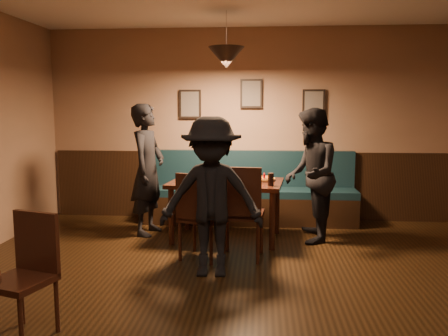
{
  "coord_description": "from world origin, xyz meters",
  "views": [
    {
      "loc": [
        0.16,
        -3.36,
        1.65
      ],
      "look_at": [
        -0.28,
        1.99,
        0.95
      ],
      "focal_mm": 37.19,
      "sensor_mm": 36.0,
      "label": 1
    }
  ],
  "objects_px": {
    "diner_left": "(148,170)",
    "tabasco_bottle": "(264,177)",
    "booth_bench": "(250,188)",
    "diner_right": "(311,175)",
    "soda_glass": "(271,179)",
    "cafe_chair_far": "(19,278)",
    "dining_table": "(226,210)",
    "chair_near_left": "(202,215)",
    "diner_front": "(211,197)",
    "chair_near_right": "(242,212)"
  },
  "relations": [
    {
      "from": "diner_right",
      "to": "booth_bench",
      "type": "bearing_deg",
      "value": -134.53
    },
    {
      "from": "dining_table",
      "to": "diner_right",
      "type": "bearing_deg",
      "value": 6.35
    },
    {
      "from": "chair_near_left",
      "to": "soda_glass",
      "type": "xyz_separation_m",
      "value": [
        0.75,
        0.48,
        0.33
      ]
    },
    {
      "from": "tabasco_bottle",
      "to": "diner_front",
      "type": "bearing_deg",
      "value": -112.34
    },
    {
      "from": "diner_left",
      "to": "diner_right",
      "type": "bearing_deg",
      "value": -84.59
    },
    {
      "from": "diner_front",
      "to": "cafe_chair_far",
      "type": "relative_size",
      "value": 1.75
    },
    {
      "from": "diner_right",
      "to": "cafe_chair_far",
      "type": "height_order",
      "value": "diner_right"
    },
    {
      "from": "dining_table",
      "to": "diner_front",
      "type": "xyz_separation_m",
      "value": [
        -0.05,
        -1.27,
        0.42
      ]
    },
    {
      "from": "booth_bench",
      "to": "tabasco_bottle",
      "type": "relative_size",
      "value": 25.05
    },
    {
      "from": "dining_table",
      "to": "cafe_chair_far",
      "type": "xyz_separation_m",
      "value": [
        -1.27,
        -2.67,
        0.08
      ]
    },
    {
      "from": "soda_glass",
      "to": "chair_near_left",
      "type": "bearing_deg",
      "value": -147.21
    },
    {
      "from": "chair_near_right",
      "to": "soda_glass",
      "type": "height_order",
      "value": "chair_near_right"
    },
    {
      "from": "dining_table",
      "to": "diner_right",
      "type": "height_order",
      "value": "diner_right"
    },
    {
      "from": "chair_near_left",
      "to": "soda_glass",
      "type": "distance_m",
      "value": 0.95
    },
    {
      "from": "chair_near_right",
      "to": "diner_front",
      "type": "bearing_deg",
      "value": -111.85
    },
    {
      "from": "chair_near_left",
      "to": "diner_right",
      "type": "relative_size",
      "value": 0.58
    },
    {
      "from": "cafe_chair_far",
      "to": "tabasco_bottle",
      "type": "bearing_deg",
      "value": -105.81
    },
    {
      "from": "diner_left",
      "to": "chair_near_right",
      "type": "bearing_deg",
      "value": -115.36
    },
    {
      "from": "diner_right",
      "to": "tabasco_bottle",
      "type": "distance_m",
      "value": 0.57
    },
    {
      "from": "cafe_chair_far",
      "to": "soda_glass",
      "type": "bearing_deg",
      "value": -110.04
    },
    {
      "from": "chair_near_left",
      "to": "chair_near_right",
      "type": "bearing_deg",
      "value": 23.36
    },
    {
      "from": "booth_bench",
      "to": "cafe_chair_far",
      "type": "xyz_separation_m",
      "value": [
        -1.55,
        -3.53,
        -0.05
      ]
    },
    {
      "from": "cafe_chair_far",
      "to": "dining_table",
      "type": "bearing_deg",
      "value": -98.09
    },
    {
      "from": "chair_near_left",
      "to": "diner_front",
      "type": "height_order",
      "value": "diner_front"
    },
    {
      "from": "dining_table",
      "to": "cafe_chair_far",
      "type": "relative_size",
      "value": 1.54
    },
    {
      "from": "chair_near_right",
      "to": "tabasco_bottle",
      "type": "distance_m",
      "value": 0.81
    },
    {
      "from": "diner_left",
      "to": "soda_glass",
      "type": "height_order",
      "value": "diner_left"
    },
    {
      "from": "dining_table",
      "to": "cafe_chair_far",
      "type": "distance_m",
      "value": 2.95
    },
    {
      "from": "tabasco_bottle",
      "to": "cafe_chair_far",
      "type": "relative_size",
      "value": 0.13
    },
    {
      "from": "booth_bench",
      "to": "diner_left",
      "type": "distance_m",
      "value": 1.53
    },
    {
      "from": "chair_near_left",
      "to": "diner_right",
      "type": "xyz_separation_m",
      "value": [
        1.25,
        0.78,
        0.34
      ]
    },
    {
      "from": "diner_left",
      "to": "diner_front",
      "type": "distance_m",
      "value": 1.74
    },
    {
      "from": "tabasco_bottle",
      "to": "cafe_chair_far",
      "type": "xyz_separation_m",
      "value": [
        -1.74,
        -2.66,
        -0.35
      ]
    },
    {
      "from": "chair_near_right",
      "to": "soda_glass",
      "type": "relative_size",
      "value": 6.86
    },
    {
      "from": "booth_bench",
      "to": "chair_near_left",
      "type": "relative_size",
      "value": 3.11
    },
    {
      "from": "diner_right",
      "to": "diner_left",
      "type": "bearing_deg",
      "value": -90.58
    },
    {
      "from": "booth_bench",
      "to": "tabasco_bottle",
      "type": "distance_m",
      "value": 0.94
    },
    {
      "from": "diner_left",
      "to": "diner_right",
      "type": "relative_size",
      "value": 1.03
    },
    {
      "from": "diner_front",
      "to": "soda_glass",
      "type": "distance_m",
      "value": 1.15
    },
    {
      "from": "diner_right",
      "to": "dining_table",
      "type": "bearing_deg",
      "value": -85.91
    },
    {
      "from": "booth_bench",
      "to": "diner_front",
      "type": "bearing_deg",
      "value": -98.7
    },
    {
      "from": "soda_glass",
      "to": "diner_left",
      "type": "bearing_deg",
      "value": 163.96
    },
    {
      "from": "diner_left",
      "to": "tabasco_bottle",
      "type": "relative_size",
      "value": 14.21
    },
    {
      "from": "chair_near_right",
      "to": "diner_right",
      "type": "relative_size",
      "value": 0.63
    },
    {
      "from": "booth_bench",
      "to": "diner_right",
      "type": "relative_size",
      "value": 1.82
    },
    {
      "from": "chair_near_right",
      "to": "diner_left",
      "type": "bearing_deg",
      "value": 150.18
    },
    {
      "from": "booth_bench",
      "to": "chair_near_left",
      "type": "height_order",
      "value": "booth_bench"
    },
    {
      "from": "diner_front",
      "to": "diner_right",
      "type": "bearing_deg",
      "value": 49.04
    },
    {
      "from": "chair_near_left",
      "to": "tabasco_bottle",
      "type": "relative_size",
      "value": 8.05
    },
    {
      "from": "dining_table",
      "to": "chair_near_right",
      "type": "relative_size",
      "value": 1.33
    }
  ]
}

